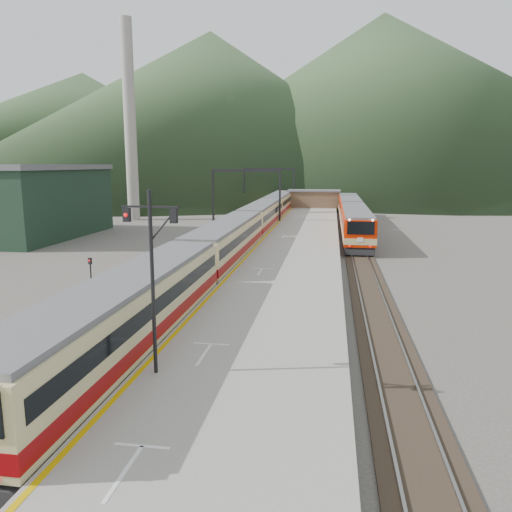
# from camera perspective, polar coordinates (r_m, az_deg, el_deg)

# --- Properties ---
(ground) EXTENTS (400.00, 400.00, 0.00)m
(ground) POSITION_cam_1_polar(r_m,az_deg,el_deg) (17.67, -24.01, -19.72)
(ground) COLOR #47423D
(ground) RESTS_ON ground
(track_main) EXTENTS (2.60, 200.00, 0.23)m
(track_main) POSITION_cam_1_polar(r_m,az_deg,el_deg) (54.10, -0.83, 1.34)
(track_main) COLOR black
(track_main) RESTS_ON ground
(track_far) EXTENTS (2.60, 200.00, 0.23)m
(track_far) POSITION_cam_1_polar(r_m,az_deg,el_deg) (55.13, -5.96, 1.46)
(track_far) COLOR black
(track_far) RESTS_ON ground
(track_second) EXTENTS (2.60, 200.00, 0.23)m
(track_second) POSITION_cam_1_polar(r_m,az_deg,el_deg) (53.45, 11.43, 1.03)
(track_second) COLOR black
(track_second) RESTS_ON ground
(platform) EXTENTS (8.00, 100.00, 1.00)m
(platform) POSITION_cam_1_polar(r_m,az_deg,el_deg) (51.44, 4.97, 1.32)
(platform) COLOR gray
(platform) RESTS_ON ground
(gantry_near) EXTENTS (9.55, 0.25, 8.00)m
(gantry_near) POSITION_cam_1_polar(r_m,az_deg,el_deg) (68.75, -1.14, 7.91)
(gantry_near) COLOR black
(gantry_near) RESTS_ON ground
(gantry_far) EXTENTS (9.55, 0.25, 8.00)m
(gantry_far) POSITION_cam_1_polar(r_m,az_deg,el_deg) (93.47, 1.48, 8.57)
(gantry_far) COLOR black
(gantry_far) RESTS_ON ground
(warehouse) EXTENTS (14.50, 20.50, 8.60)m
(warehouse) POSITION_cam_1_polar(r_m,az_deg,el_deg) (66.04, -25.38, 5.70)
(warehouse) COLOR #182F21
(warehouse) RESTS_ON ground
(smokestack) EXTENTS (1.80, 1.80, 30.00)m
(smokestack) POSITION_cam_1_polar(r_m,az_deg,el_deg) (81.04, -14.21, 14.65)
(smokestack) COLOR #9E998E
(smokestack) RESTS_ON ground
(station_shed) EXTENTS (9.40, 4.40, 3.10)m
(station_shed) POSITION_cam_1_polar(r_m,az_deg,el_deg) (90.95, 6.64, 6.56)
(station_shed) COLOR brown
(station_shed) RESTS_ON platform
(hill_a) EXTENTS (180.00, 180.00, 60.00)m
(hill_a) POSITION_cam_1_polar(r_m,az_deg,el_deg) (209.57, -5.10, 16.25)
(hill_a) COLOR #344D2C
(hill_a) RESTS_ON ground
(hill_b) EXTENTS (220.00, 220.00, 75.00)m
(hill_b) POSITION_cam_1_polar(r_m,az_deg,el_deg) (245.33, 14.13, 16.89)
(hill_b) COLOR #344D2C
(hill_b) RESTS_ON ground
(hill_d) EXTENTS (200.00, 200.00, 55.00)m
(hill_d) POSITION_cam_1_polar(r_m,az_deg,el_deg) (284.24, -18.91, 13.70)
(hill_d) COLOR #344D2C
(hill_d) RESTS_ON ground
(main_train) EXTENTS (3.10, 84.81, 3.78)m
(main_train) POSITION_cam_1_polar(r_m,az_deg,el_deg) (53.34, -0.92, 3.44)
(main_train) COLOR tan
(main_train) RESTS_ON track_main
(second_train) EXTENTS (3.02, 41.09, 3.68)m
(second_train) POSITION_cam_1_polar(r_m,az_deg,el_deg) (67.53, 10.92, 4.69)
(second_train) COLOR red
(second_train) RESTS_ON track_second
(signal_mast) EXTENTS (2.20, 0.39, 6.75)m
(signal_mast) POSITION_cam_1_polar(r_m,az_deg,el_deg) (18.17, -11.82, -0.85)
(signal_mast) COLOR black
(signal_mast) RESTS_ON platform
(short_signal_b) EXTENTS (0.26, 0.23, 2.27)m
(short_signal_b) POSITION_cam_1_polar(r_m,az_deg,el_deg) (48.58, -5.03, 1.93)
(short_signal_b) COLOR black
(short_signal_b) RESTS_ON ground
(short_signal_c) EXTENTS (0.25, 0.21, 2.27)m
(short_signal_c) POSITION_cam_1_polar(r_m,az_deg,el_deg) (36.33, -18.39, -1.46)
(short_signal_c) COLOR black
(short_signal_c) RESTS_ON ground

